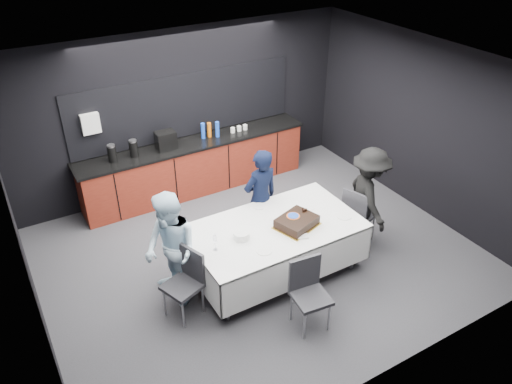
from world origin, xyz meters
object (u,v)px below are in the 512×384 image
(chair_left, at_px, (186,278))
(person_center, at_px, (261,198))
(cake_assembly, at_px, (297,222))
(person_right, at_px, (368,197))
(party_table, at_px, (275,234))
(person_left, at_px, (171,250))
(chair_near, at_px, (308,288))
(champagne_flute, at_px, (215,240))
(chair_right, at_px, (357,212))
(plate_stack, at_px, (241,235))

(chair_left, bearing_deg, person_center, 26.98)
(cake_assembly, xyz_separation_m, person_right, (1.33, 0.09, -0.07))
(party_table, relative_size, person_left, 1.46)
(cake_assembly, relative_size, person_center, 0.42)
(chair_near, height_order, person_left, person_left)
(chair_near, distance_m, person_right, 1.99)
(chair_left, xyz_separation_m, person_right, (2.93, 0.03, 0.24))
(champagne_flute, height_order, person_center, person_center)
(cake_assembly, xyz_separation_m, chair_right, (1.19, 0.12, -0.31))
(party_table, height_order, person_right, person_right)
(cake_assembly, height_order, chair_near, cake_assembly)
(plate_stack, xyz_separation_m, person_left, (-0.89, 0.21, -0.03))
(party_table, bearing_deg, person_left, 172.13)
(party_table, height_order, champagne_flute, champagne_flute)
(person_left, relative_size, person_right, 1.03)
(champagne_flute, height_order, chair_near, champagne_flute)
(party_table, height_order, person_left, person_left)
(champagne_flute, distance_m, chair_right, 2.39)
(chair_near, bearing_deg, person_left, 136.20)
(chair_near, bearing_deg, party_table, 81.44)
(cake_assembly, distance_m, chair_right, 1.23)
(plate_stack, distance_m, chair_left, 0.88)
(champagne_flute, bearing_deg, chair_left, -174.98)
(chair_left, bearing_deg, champagne_flute, 5.02)
(chair_near, bearing_deg, person_right, 28.61)
(chair_right, bearing_deg, person_right, -12.14)
(party_table, height_order, cake_assembly, cake_assembly)
(plate_stack, relative_size, person_left, 0.13)
(chair_left, xyz_separation_m, chair_near, (1.20, -0.91, 0.00))
(plate_stack, relative_size, person_center, 0.13)
(party_table, relative_size, champagne_flute, 10.36)
(plate_stack, distance_m, person_center, 0.99)
(cake_assembly, xyz_separation_m, chair_near, (-0.40, -0.86, -0.31))
(chair_near, distance_m, person_left, 1.76)
(plate_stack, bearing_deg, person_left, 166.72)
(plate_stack, bearing_deg, cake_assembly, -9.82)
(chair_right, bearing_deg, chair_left, -178.64)
(person_center, bearing_deg, person_right, 146.92)
(party_table, height_order, chair_right, chair_right)
(chair_left, bearing_deg, person_left, 101.77)
(party_table, bearing_deg, person_center, 74.93)
(party_table, bearing_deg, chair_left, -175.92)
(plate_stack, distance_m, chair_right, 1.98)
(person_center, bearing_deg, plate_stack, 39.73)
(cake_assembly, bearing_deg, person_right, 3.72)
(party_table, distance_m, person_left, 1.43)
(person_center, bearing_deg, party_table, 69.87)
(chair_left, bearing_deg, plate_stack, 5.59)
(person_center, xyz_separation_m, person_left, (-1.59, -0.49, 0.01))
(party_table, xyz_separation_m, cake_assembly, (0.25, -0.15, 0.21))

